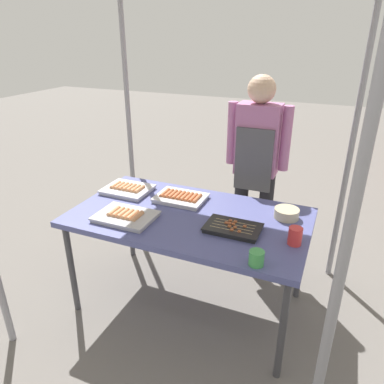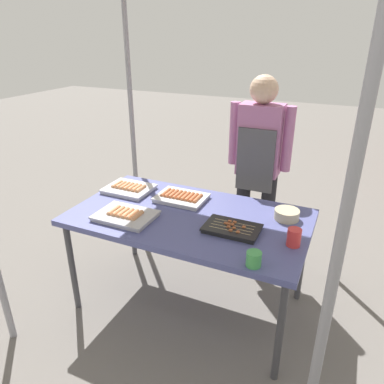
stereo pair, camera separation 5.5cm
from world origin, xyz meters
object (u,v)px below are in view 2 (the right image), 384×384
Objects in this scene: drink_cup_near_edge at (254,259)px; tray_pork_links at (181,197)px; tray_spring_rolls at (126,215)px; vendor_woman at (259,157)px; condiment_bowl at (287,214)px; tray_grilled_sausages at (129,188)px; drink_cup_by_wok at (294,237)px; tray_meat_skewers at (232,229)px; stall_table at (189,222)px.

tray_pork_links is at bearing 140.72° from drink_cup_near_edge.
vendor_woman is at bearing 59.07° from tray_spring_rolls.
drink_cup_near_edge reaches higher than condiment_bowl.
tray_grilled_sausages and tray_spring_rolls have the same top height.
tray_pork_links is 4.33× the size of drink_cup_near_edge.
tray_grilled_sausages is at bearing 168.44° from drink_cup_by_wok.
tray_meat_skewers is 0.72m from tray_spring_rolls.
tray_pork_links is 0.92m from drink_cup_near_edge.
vendor_woman reaches higher than tray_meat_skewers.
vendor_woman is at bearing 72.75° from stall_table.
tray_meat_skewers is at bearing -14.35° from stall_table.
drink_cup_near_edge reaches higher than stall_table.
condiment_bowl reaches higher than tray_grilled_sausages.
condiment_bowl is at bearing 2.18° from tray_grilled_sausages.
stall_table is at bearing 172.26° from drink_cup_by_wok.
tray_pork_links reaches higher than stall_table.
tray_pork_links is 0.94× the size of tray_spring_rolls.
stall_table is 0.69m from drink_cup_near_edge.
condiment_bowl reaches higher than tray_spring_rolls.
vendor_woman is (-0.46, 0.91, 0.14)m from drink_cup_by_wok.
tray_meat_skewers is 0.89× the size of tray_spring_rolls.
condiment_bowl is 0.10× the size of vendor_woman.
drink_cup_by_wok is at bearing -7.74° from stall_table.
tray_spring_rolls reaches higher than stall_table.
stall_table is 14.90× the size of drink_cup_by_wok.
condiment_bowl is at bearing 19.44° from stall_table.
tray_meat_skewers is at bearing 178.32° from drink_cup_by_wok.
drink_cup_near_edge reaches higher than tray_meat_skewers.
drink_cup_by_wok reaches higher than tray_pork_links.
tray_meat_skewers is 3.24× the size of drink_cup_by_wok.
tray_pork_links is 2.21× the size of condiment_bowl.
drink_cup_near_edge is at bearing -53.72° from tray_meat_skewers.
condiment_bowl reaches higher than stall_table.
tray_spring_rolls is 0.24× the size of vendor_woman.
drink_cup_by_wok is (0.87, -0.29, 0.03)m from tray_pork_links.
drink_cup_near_edge is (1.16, -0.56, 0.02)m from tray_grilled_sausages.
drink_cup_near_edge is at bearing -10.45° from tray_spring_rolls.
tray_pork_links is at bearing 128.14° from stall_table.
stall_table is at bearing 30.79° from tray_spring_rolls.
drink_cup_by_wok reaches higher than tray_spring_rolls.
tray_meat_skewers is 0.95× the size of tray_pork_links.
drink_cup_near_edge is (0.56, -0.39, 0.09)m from stall_table.
condiment_bowl reaches higher than tray_meat_skewers.
tray_grilled_sausages is 1.08m from vendor_woman.
tray_meat_skewers is at bearing -15.41° from tray_grilled_sausages.
tray_meat_skewers is 0.41m from condiment_bowl.
tray_meat_skewers is (0.93, -0.26, -0.00)m from tray_grilled_sausages.
tray_pork_links is (-0.49, 0.28, 0.00)m from tray_meat_skewers.
vendor_woman reaches higher than stall_table.
drink_cup_near_edge is at bearing 104.27° from vendor_woman.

